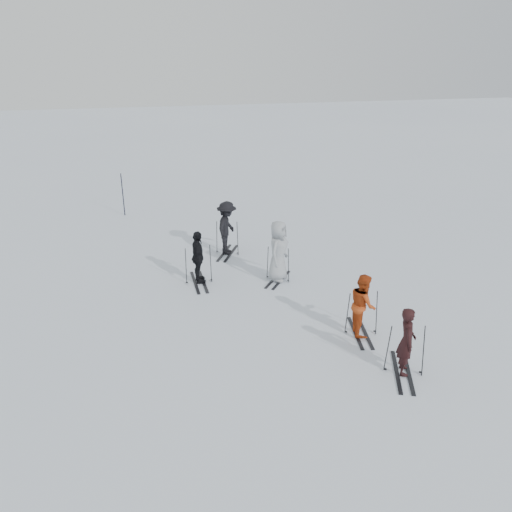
{
  "coord_description": "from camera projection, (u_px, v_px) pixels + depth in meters",
  "views": [
    {
      "loc": [
        -3.84,
        -12.95,
        6.9
      ],
      "look_at": [
        0.0,
        1.0,
        1.0
      ],
      "focal_mm": 35.0,
      "sensor_mm": 36.0,
      "label": 1
    }
  ],
  "objects": [
    {
      "name": "skis_uphill_far",
      "position": [
        227.0,
        237.0,
        18.26
      ],
      "size": [
        2.0,
        1.66,
        1.29
      ],
      "primitive_type": null,
      "rotation": [
        0.0,
        0.0,
        1.08
      ],
      "color": "black",
      "rests_on": "ground"
    },
    {
      "name": "skis_red",
      "position": [
        362.0,
        312.0,
        13.01
      ],
      "size": [
        1.88,
        1.28,
        1.25
      ],
      "primitive_type": null,
      "rotation": [
        0.0,
        0.0,
        1.34
      ],
      "color": "black",
      "rests_on": "ground"
    },
    {
      "name": "skier_grey",
      "position": [
        278.0,
        252.0,
        15.98
      ],
      "size": [
        1.1,
        1.16,
        1.99
      ],
      "primitive_type": "imported",
      "rotation": [
        0.0,
        0.0,
        0.9
      ],
      "color": "#9B9FA4",
      "rests_on": "ground"
    },
    {
      "name": "skis_near_dark",
      "position": [
        406.0,
        349.0,
        11.37
      ],
      "size": [
        2.0,
        1.57,
        1.29
      ],
      "primitive_type": null,
      "rotation": [
        0.0,
        0.0,
        1.16
      ],
      "color": "black",
      "rests_on": "ground"
    },
    {
      "name": "skier_uphill_far",
      "position": [
        227.0,
        228.0,
        18.14
      ],
      "size": [
        1.24,
        1.46,
        1.96
      ],
      "primitive_type": "imported",
      "rotation": [
        0.0,
        0.0,
        1.08
      ],
      "color": "black",
      "rests_on": "ground"
    },
    {
      "name": "skier_red",
      "position": [
        363.0,
        305.0,
        12.93
      ],
      "size": [
        0.8,
        0.93,
        1.67
      ],
      "primitive_type": "imported",
      "rotation": [
        0.0,
        0.0,
        1.34
      ],
      "color": "#AF3D13",
      "rests_on": "ground"
    },
    {
      "name": "skis_uphill_left",
      "position": [
        198.0,
        264.0,
        15.92
      ],
      "size": [
        1.79,
        0.97,
        1.3
      ],
      "primitive_type": null,
      "rotation": [
        0.0,
        0.0,
        1.55
      ],
      "color": "black",
      "rests_on": "ground"
    },
    {
      "name": "skier_near_dark",
      "position": [
        406.0,
        342.0,
        11.3
      ],
      "size": [
        0.6,
        0.71,
        1.65
      ],
      "primitive_type": "imported",
      "rotation": [
        0.0,
        0.0,
        1.16
      ],
      "color": "black",
      "rests_on": "ground"
    },
    {
      "name": "ground",
      "position": [
        265.0,
        298.0,
        15.11
      ],
      "size": [
        120.0,
        120.0,
        0.0
      ],
      "primitive_type": "plane",
      "color": "silver",
      "rests_on": "ground"
    },
    {
      "name": "skis_grey",
      "position": [
        278.0,
        263.0,
        16.14
      ],
      "size": [
        1.8,
        1.67,
        1.18
      ],
      "primitive_type": null,
      "rotation": [
        0.0,
        0.0,
        0.9
      ],
      "color": "black",
      "rests_on": "ground"
    },
    {
      "name": "piste_marker",
      "position": [
        123.0,
        195.0,
        22.51
      ],
      "size": [
        0.05,
        0.05,
        1.94
      ],
      "primitive_type": "cylinder",
      "rotation": [
        0.0,
        0.0,
        0.24
      ],
      "color": "black",
      "rests_on": "ground"
    },
    {
      "name": "skier_uphill_left",
      "position": [
        198.0,
        258.0,
        15.84
      ],
      "size": [
        0.44,
        1.01,
        1.72
      ],
      "primitive_type": "imported",
      "rotation": [
        0.0,
        0.0,
        1.55
      ],
      "color": "black",
      "rests_on": "ground"
    }
  ]
}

